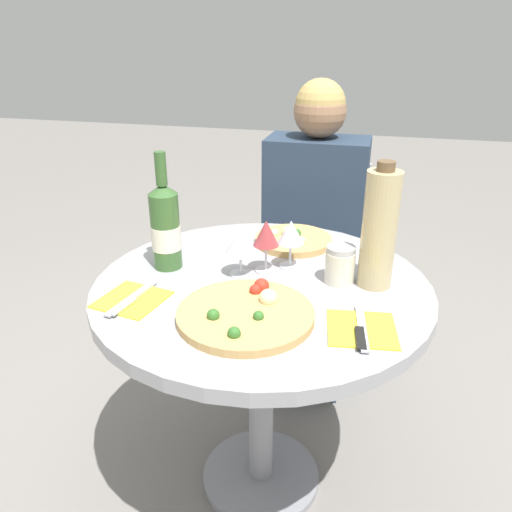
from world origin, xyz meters
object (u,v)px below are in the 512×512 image
at_px(seated_diner, 310,249).
at_px(wine_bottle, 165,227).
at_px(pizza_large, 246,313).
at_px(tall_carafe, 379,229).
at_px(dining_table, 262,320).
at_px(chair_behind_diner, 314,263).

height_order(seated_diner, wine_bottle, seated_diner).
bearing_deg(pizza_large, tall_carafe, 41.43).
bearing_deg(seated_diner, tall_carafe, 112.54).
xyz_separation_m(dining_table, wine_bottle, (-0.28, 0.03, 0.23)).
xyz_separation_m(dining_table, pizza_large, (0.01, -0.18, 0.13)).
xyz_separation_m(pizza_large, tall_carafe, (0.28, 0.24, 0.14)).
height_order(pizza_large, wine_bottle, wine_bottle).
distance_m(dining_table, wine_bottle, 0.36).
relative_size(pizza_large, tall_carafe, 0.98).
height_order(chair_behind_diner, wine_bottle, wine_bottle).
distance_m(chair_behind_diner, seated_diner, 0.18).
distance_m(pizza_large, wine_bottle, 0.37).
relative_size(dining_table, pizza_large, 2.79).
xyz_separation_m(wine_bottle, tall_carafe, (0.56, 0.03, 0.03)).
bearing_deg(pizza_large, wine_bottle, 143.98).
distance_m(chair_behind_diner, wine_bottle, 0.95).
bearing_deg(wine_bottle, pizza_large, -36.02).
relative_size(dining_table, chair_behind_diner, 1.09).
bearing_deg(seated_diner, dining_table, 87.49).
relative_size(dining_table, seated_diner, 0.76).
relative_size(pizza_large, wine_bottle, 0.98).
bearing_deg(tall_carafe, pizza_large, -138.57).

